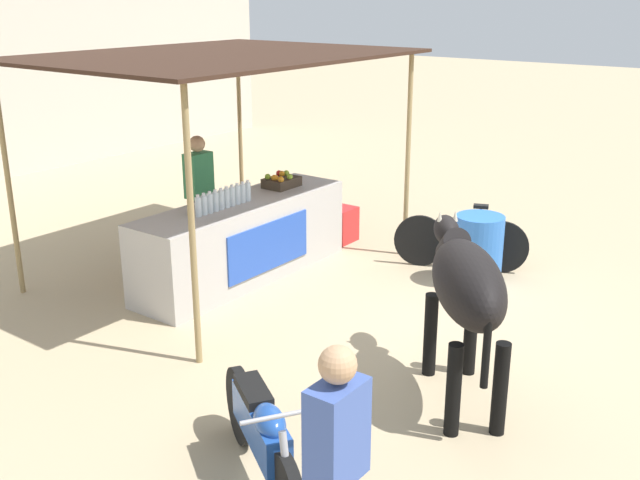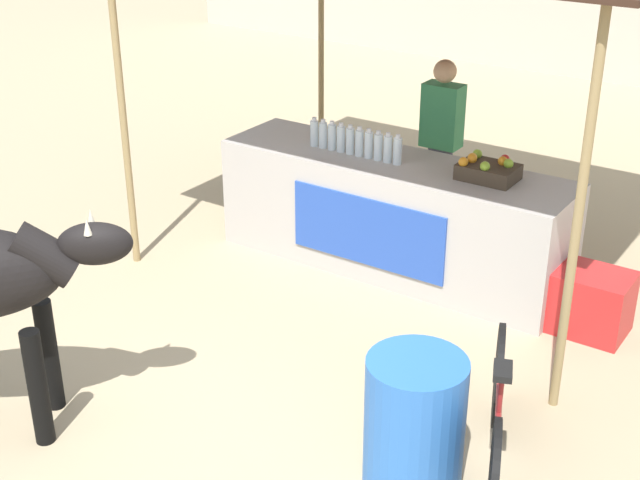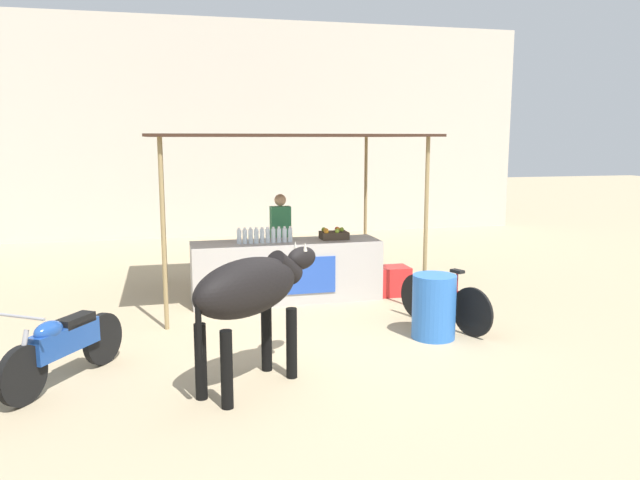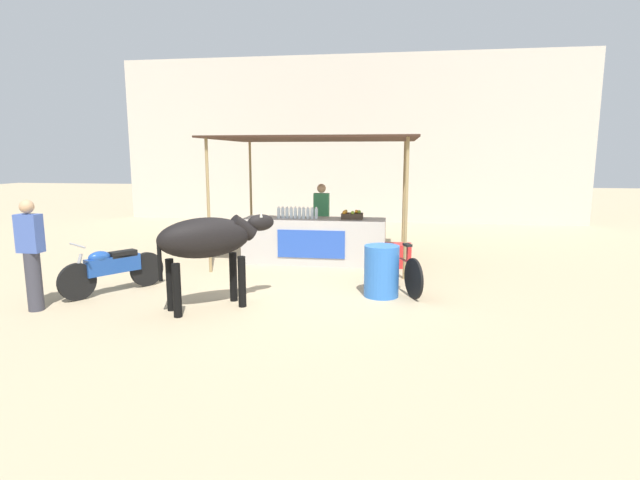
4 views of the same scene
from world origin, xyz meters
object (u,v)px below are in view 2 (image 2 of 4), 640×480
object	(u,v)px
stall_counter	(392,215)
water_barrel	(414,425)
fruit_crate	(488,170)
cooler_box	(588,301)
vendor_behind_counter	(440,149)
bicycle_leaning	(496,421)

from	to	relation	value
stall_counter	water_barrel	size ratio (longest dim) A/B	3.57
fruit_crate	water_barrel	distance (m)	2.59
cooler_box	fruit_crate	bearing A→B (deg)	170.88
vendor_behind_counter	water_barrel	xyz separation A→B (m)	(1.45, -3.11, -0.43)
bicycle_leaning	water_barrel	bearing A→B (deg)	-130.43
fruit_crate	cooler_box	world-z (taller)	fruit_crate
stall_counter	cooler_box	world-z (taller)	stall_counter
stall_counter	cooler_box	size ratio (longest dim) A/B	5.00
stall_counter	bicycle_leaning	distance (m)	2.69
stall_counter	water_barrel	world-z (taller)	stall_counter
fruit_crate	cooler_box	xyz separation A→B (m)	(0.94, -0.15, -0.79)
cooler_box	vendor_behind_counter	bearing A→B (deg)	153.37
vendor_behind_counter	stall_counter	bearing A→B (deg)	-93.40
bicycle_leaning	cooler_box	bearing A→B (deg)	92.64
vendor_behind_counter	cooler_box	world-z (taller)	vendor_behind_counter
stall_counter	vendor_behind_counter	xyz separation A→B (m)	(0.04, 0.75, 0.37)
cooler_box	bicycle_leaning	bearing A→B (deg)	-87.36
cooler_box	bicycle_leaning	distance (m)	1.88
fruit_crate	bicycle_leaning	world-z (taller)	fruit_crate
stall_counter	fruit_crate	size ratio (longest dim) A/B	6.82
stall_counter	bicycle_leaning	bearing A→B (deg)	-47.22
fruit_crate	cooler_box	size ratio (longest dim) A/B	0.73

